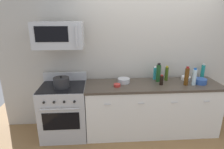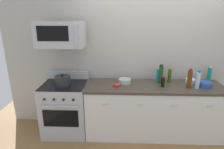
% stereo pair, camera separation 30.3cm
% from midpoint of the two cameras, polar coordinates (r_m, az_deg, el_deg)
% --- Properties ---
extents(ground_plane, '(6.48, 6.48, 0.00)m').
position_cam_midpoint_polar(ground_plane, '(3.66, 14.23, -16.85)').
color(ground_plane, olive).
extents(back_wall, '(5.40, 0.10, 2.70)m').
position_cam_midpoint_polar(back_wall, '(3.50, 14.58, 5.71)').
color(back_wall, '#B7B2A8').
rests_on(back_wall, ground_plane).
extents(counter_unit, '(2.31, 0.66, 0.92)m').
position_cam_midpoint_polar(counter_unit, '(3.43, 14.83, -10.50)').
color(counter_unit, white).
rests_on(counter_unit, ground_plane).
extents(range_oven, '(0.76, 0.69, 1.07)m').
position_cam_midpoint_polar(range_oven, '(3.43, -11.39, -10.01)').
color(range_oven, '#B7BABF').
rests_on(range_oven, ground_plane).
extents(microwave, '(0.74, 0.44, 0.40)m').
position_cam_midpoint_polar(microwave, '(3.10, -12.66, 11.84)').
color(microwave, '#B7BABF').
extents(bottle_water_clear, '(0.07, 0.07, 0.29)m').
position_cam_midpoint_polar(bottle_water_clear, '(3.33, 27.14, -1.53)').
color(bottle_water_clear, silver).
rests_on(bottle_water_clear, countertop_slab).
extents(bottle_olive_oil, '(0.06, 0.06, 0.26)m').
position_cam_midpoint_polar(bottle_olive_oil, '(3.43, 19.61, -0.30)').
color(bottle_olive_oil, '#385114').
rests_on(bottle_olive_oil, countertop_slab).
extents(bottle_wine_green, '(0.07, 0.07, 0.33)m').
position_cam_midpoint_polar(bottle_wine_green, '(3.32, 17.18, -0.04)').
color(bottle_wine_green, '#19471E').
rests_on(bottle_wine_green, countertop_slab).
extents(bottle_dish_soap, '(0.06, 0.06, 0.24)m').
position_cam_midpoint_polar(bottle_dish_soap, '(3.44, 16.24, -0.09)').
color(bottle_dish_soap, teal).
rests_on(bottle_dish_soap, countertop_slab).
extents(bottle_soy_sauce_dark, '(0.06, 0.06, 0.18)m').
position_cam_midpoint_polar(bottle_soy_sauce_dark, '(3.20, 17.92, -2.22)').
color(bottle_soy_sauce_dark, black).
rests_on(bottle_soy_sauce_dark, countertop_slab).
extents(bottle_wine_amber, '(0.07, 0.07, 0.32)m').
position_cam_midpoint_polar(bottle_wine_amber, '(3.28, 25.09, -1.28)').
color(bottle_wine_amber, '#59330F').
rests_on(bottle_wine_amber, countertop_slab).
extents(bottle_sparkling_teal, '(0.07, 0.07, 0.28)m').
position_cam_midpoint_polar(bottle_sparkling_teal, '(3.76, 29.64, -0.00)').
color(bottle_sparkling_teal, '#197F7A').
rests_on(bottle_sparkling_teal, countertop_slab).
extents(bowl_red_small, '(0.11, 0.11, 0.04)m').
position_cam_midpoint_polar(bowl_red_small, '(3.07, 4.34, -3.37)').
color(bowl_red_small, '#B72D28').
rests_on(bowl_red_small, countertop_slab).
extents(bowl_blue_mixing, '(0.21, 0.21, 0.09)m').
position_cam_midpoint_polar(bowl_blue_mixing, '(3.47, 28.81, -2.67)').
color(bowl_blue_mixing, '#2D519E').
rests_on(bowl_blue_mixing, countertop_slab).
extents(bowl_white_ceramic, '(0.16, 0.16, 0.07)m').
position_cam_midpoint_polar(bowl_white_ceramic, '(3.58, 25.07, -1.77)').
color(bowl_white_ceramic, white).
rests_on(bowl_white_ceramic, countertop_slab).
extents(bowl_steel_prep, '(0.21, 0.21, 0.08)m').
position_cam_midpoint_polar(bowl_steel_prep, '(3.24, 6.57, -1.99)').
color(bowl_steel_prep, '#B2B5BA').
rests_on(bowl_steel_prep, countertop_slab).
extents(stockpot, '(0.25, 0.25, 0.20)m').
position_cam_midpoint_polar(stockpot, '(3.17, -12.19, -1.88)').
color(stockpot, '#262628').
rests_on(stockpot, range_oven).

